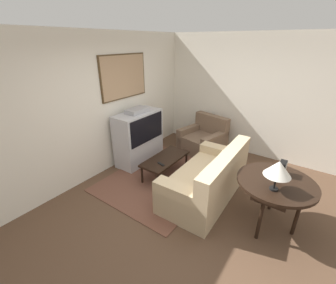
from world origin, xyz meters
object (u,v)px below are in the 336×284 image
(couch, at_px, (208,180))
(coffee_table, at_px, (165,160))
(console_table, at_px, (276,185))
(armchair, at_px, (203,140))
(tv, at_px, (139,137))
(mantel_clock, at_px, (282,168))
(table_lamp, at_px, (278,169))

(couch, xyz_separation_m, coffee_table, (0.12, 0.99, 0.03))
(couch, distance_m, console_table, 1.11)
(armchair, distance_m, console_table, 2.55)
(tv, relative_size, armchair, 1.14)
(mantel_clock, bearing_deg, table_lamp, 179.87)
(tv, xyz_separation_m, console_table, (-0.34, -2.86, 0.11))
(console_table, bearing_deg, armchair, 50.06)
(coffee_table, relative_size, mantel_clock, 5.25)
(armchair, distance_m, table_lamp, 2.79)
(couch, bearing_deg, tv, -99.88)
(tv, height_order, console_table, tv)
(armchair, relative_size, mantel_clock, 5.31)
(table_lamp, bearing_deg, armchair, 46.35)
(couch, relative_size, mantel_clock, 8.97)
(tv, xyz_separation_m, coffee_table, (-0.15, -0.83, -0.23))
(tv, bearing_deg, armchair, -36.10)
(couch, distance_m, coffee_table, 1.00)
(coffee_table, distance_m, mantel_clock, 2.10)
(armchair, distance_m, coffee_table, 1.43)
(tv, height_order, table_lamp, tv)
(armchair, relative_size, console_table, 1.03)
(armchair, distance_m, mantel_clock, 2.46)
(coffee_table, xyz_separation_m, table_lamp, (-0.42, -2.04, 0.72))
(mantel_clock, bearing_deg, armchair, 54.13)
(couch, bearing_deg, armchair, -151.63)
(armchair, bearing_deg, couch, -47.85)
(console_table, xyz_separation_m, table_lamp, (-0.23, -0.00, 0.38))
(tv, distance_m, couch, 1.85)
(coffee_table, bearing_deg, table_lamp, -101.68)
(couch, xyz_separation_m, armchair, (1.54, 0.89, -0.03))
(table_lamp, bearing_deg, tv, 78.72)
(console_table, bearing_deg, mantel_clock, -0.76)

